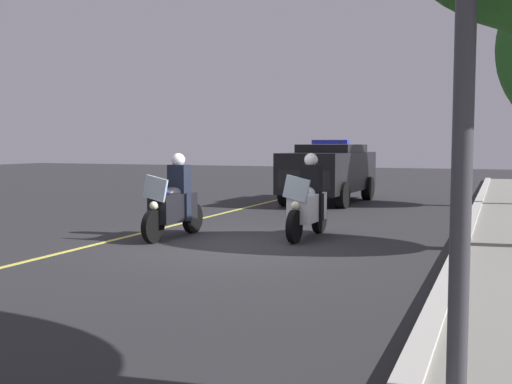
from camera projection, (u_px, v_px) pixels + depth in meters
name	position (u px, v px, depth m)	size (l,w,h in m)	color
ground_plane	(228.00, 245.00, 11.47)	(80.00, 80.00, 0.00)	#28282B
curb_strip	(458.00, 256.00, 9.92)	(48.00, 0.24, 0.15)	#B7B5AD
lane_stripe_center	(123.00, 238.00, 12.34)	(48.00, 0.12, 0.01)	#E0D14C
police_motorcycle_lead_left	(174.00, 203.00, 12.32)	(2.14, 0.59, 1.72)	black
police_motorcycle_lead_right	(308.00, 203.00, 12.31)	(2.14, 0.59, 1.72)	black
police_suv	(329.00, 170.00, 19.79)	(4.98, 2.25, 2.05)	black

